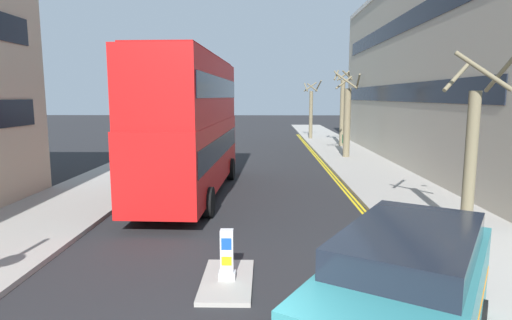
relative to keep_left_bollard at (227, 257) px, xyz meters
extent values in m
cube|color=#9E9991|center=(6.50, 11.23, -0.54)|extent=(4.00, 80.00, 0.14)
cube|color=#9E9991|center=(-6.50, 11.23, -0.54)|extent=(4.00, 80.00, 0.14)
cube|color=yellow|center=(4.40, 9.23, -0.60)|extent=(0.10, 56.00, 0.01)
cube|color=yellow|center=(4.24, 9.23, -0.60)|extent=(0.10, 56.00, 0.01)
cube|color=#9E9991|center=(0.00, 0.00, -0.56)|extent=(1.10, 2.20, 0.10)
cube|color=silver|center=(0.00, 0.00, -0.43)|extent=(0.36, 0.28, 0.16)
cube|color=white|center=(0.00, 0.00, 0.13)|extent=(0.28, 0.20, 0.95)
cube|color=blue|center=(0.00, -0.10, 0.32)|extent=(0.22, 0.01, 0.26)
cube|color=yellow|center=(0.00, -0.10, -0.06)|extent=(0.22, 0.01, 0.20)
cube|color=red|center=(-2.21, 8.52, 1.13)|extent=(2.86, 10.88, 2.60)
cube|color=red|center=(-2.21, 8.52, 3.68)|extent=(2.80, 10.66, 2.50)
cube|color=black|center=(-2.21, 8.52, 1.43)|extent=(2.87, 10.45, 0.84)
cube|color=black|center=(-2.21, 8.52, 3.78)|extent=(2.86, 10.23, 0.80)
cube|color=yellow|center=(-2.03, 13.90, 2.68)|extent=(2.00, 0.13, 0.44)
cube|color=maroon|center=(-2.21, 8.52, 4.98)|extent=(2.57, 9.79, 0.10)
cylinder|color=black|center=(-3.34, 11.91, -0.09)|extent=(0.33, 1.05, 1.04)
cylinder|color=black|center=(-0.85, 11.83, -0.09)|extent=(0.33, 1.05, 1.04)
cylinder|color=black|center=(-3.57, 5.22, -0.09)|extent=(0.33, 1.05, 1.04)
cylinder|color=black|center=(-1.07, 5.14, -0.09)|extent=(0.33, 1.05, 1.04)
cube|color=teal|center=(2.90, -2.85, 0.33)|extent=(4.02, 5.02, 1.50)
cube|color=black|center=(2.98, -2.73, 1.13)|extent=(3.02, 3.50, 0.76)
cube|color=orange|center=(2.90, -2.85, 0.38)|extent=(3.84, 4.70, 0.10)
cylinder|color=black|center=(4.42, -2.05, -0.27)|extent=(0.53, 0.70, 0.68)
cylinder|color=black|center=(2.86, -1.14, -0.27)|extent=(0.53, 0.70, 0.68)
cylinder|color=#2D2D38|center=(6.09, 19.31, -0.04)|extent=(0.22, 0.22, 0.85)
cube|color=#338C4C|center=(6.09, 19.31, 0.66)|extent=(0.34, 0.22, 0.56)
sphere|color=#9E7051|center=(6.09, 19.31, 1.05)|extent=(0.20, 0.20, 0.20)
cylinder|color=#6B6047|center=(6.71, 3.39, 1.56)|extent=(0.34, 0.34, 4.06)
cylinder|color=#6B6047|center=(7.35, 3.42, 4.04)|extent=(0.18, 1.34, 0.99)
cylinder|color=#6B6047|center=(6.37, 3.88, 4.00)|extent=(1.07, 0.80, 0.91)
cylinder|color=#6B6047|center=(6.53, 2.70, 4.09)|extent=(1.46, 0.48, 1.09)
cylinder|color=#6B6047|center=(6.13, 19.03, 1.74)|extent=(0.44, 0.44, 4.41)
cylinder|color=#6B6047|center=(6.75, 18.99, 4.38)|extent=(0.21, 1.30, 0.96)
cylinder|color=#6B6047|center=(5.96, 19.57, 4.34)|extent=(1.16, 0.48, 0.88)
cylinder|color=#6B6047|center=(5.90, 18.40, 4.42)|extent=(1.34, 0.60, 1.02)
cylinder|color=#6B6047|center=(5.13, 31.55, 1.73)|extent=(0.33, 0.33, 4.40)
cylinder|color=#6B6047|center=(5.80, 31.71, 4.41)|extent=(0.46, 1.42, 1.05)
cylinder|color=#6B6047|center=(5.08, 32.13, 4.34)|extent=(1.23, 0.21, 0.91)
cylinder|color=#6B6047|center=(4.61, 31.46, 4.29)|extent=(0.30, 1.10, 0.82)
cylinder|color=#6B6047|center=(5.16, 31.07, 4.27)|extent=(1.03, 0.20, 0.76)
cylinder|color=#6B6047|center=(6.95, 25.43, 2.13)|extent=(0.35, 0.35, 5.19)
cylinder|color=#6B6047|center=(7.38, 25.30, 5.04)|extent=(0.38, 0.95, 0.72)
cylinder|color=#6B6047|center=(7.02, 25.89, 5.05)|extent=(1.00, 0.26, 0.74)
cylinder|color=#6B6047|center=(6.45, 25.65, 5.11)|extent=(0.58, 1.09, 0.85)
cylinder|color=#6B6047|center=(6.48, 25.26, 5.07)|extent=(0.46, 1.03, 0.79)
cylinder|color=#6B6047|center=(7.19, 25.00, 5.07)|extent=(0.96, 0.62, 0.77)
cube|color=#B2A893|center=(13.50, 17.40, 5.00)|extent=(10.00, 28.00, 11.21)
cube|color=black|center=(8.48, 17.40, 7.46)|extent=(0.04, 24.64, 1.00)
cube|color=black|center=(8.48, 17.40, 3.65)|extent=(0.04, 24.64, 1.00)
camera|label=1|loc=(0.81, -8.83, 3.43)|focal=30.02mm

